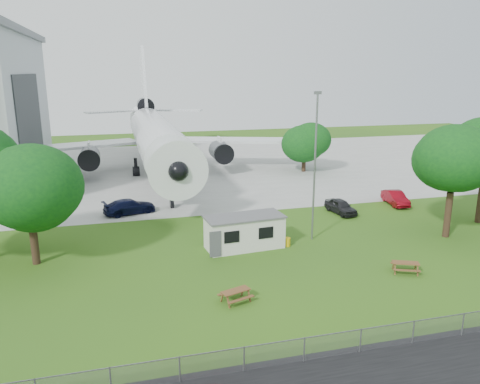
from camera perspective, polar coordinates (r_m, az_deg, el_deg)
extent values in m
plane|color=#407218|center=(31.82, -0.58, -10.82)|extent=(160.00, 160.00, 0.00)
cube|color=#B7B7B2|center=(67.64, -8.58, 2.77)|extent=(120.00, 46.00, 0.03)
cube|color=#2D3033|center=(62.04, -24.11, 6.92)|extent=(0.16, 16.00, 12.96)
cylinder|color=white|center=(62.66, -10.16, 6.49)|extent=(5.40, 34.00, 5.40)
cone|color=white|center=(44.01, -7.99, 3.23)|extent=(5.40, 5.50, 5.40)
cone|color=white|center=(83.39, -11.47, 8.94)|extent=(4.86, 9.00, 4.86)
cube|color=white|center=(66.21, -21.24, 5.11)|extent=(21.36, 10.77, 0.36)
cube|color=white|center=(68.10, 0.23, 6.33)|extent=(21.36, 10.77, 0.36)
cube|color=white|center=(83.05, -11.67, 12.85)|extent=(0.46, 9.96, 12.17)
cylinder|color=#515459|center=(62.38, -17.85, 4.03)|extent=(2.50, 4.20, 2.50)
cylinder|color=#515459|center=(63.75, -2.39, 4.93)|extent=(2.50, 4.20, 2.50)
cylinder|color=#515459|center=(82.23, -11.50, 10.26)|extent=(2.60, 4.50, 2.60)
cylinder|color=black|center=(48.28, -8.34, -0.53)|extent=(0.36, 0.36, 2.40)
cylinder|color=black|center=(64.13, -12.58, 3.02)|extent=(0.44, 0.44, 2.40)
cylinder|color=black|center=(64.57, -7.61, 3.32)|extent=(0.44, 0.44, 2.40)
cube|color=silver|center=(37.07, 0.54, -4.97)|extent=(6.20, 3.03, 2.50)
cube|color=#59595B|center=(36.65, 0.55, -3.04)|extent=(6.42, 3.24, 0.12)
cylinder|color=gold|center=(37.84, 5.78, -6.08)|extent=(0.50, 0.50, 0.70)
cube|color=gray|center=(23.95, 5.43, -20.22)|extent=(58.00, 0.04, 1.30)
cylinder|color=slate|center=(38.11, 9.09, 2.81)|extent=(0.16, 0.16, 12.00)
cylinder|color=#382619|center=(37.06, -23.77, -5.78)|extent=(0.56, 0.56, 3.09)
sphere|color=#175E16|center=(36.01, -24.38, -0.12)|extent=(7.07, 7.07, 7.07)
cylinder|color=#382619|center=(42.97, 24.01, -2.55)|extent=(0.56, 0.56, 3.86)
sphere|color=#175E16|center=(41.93, 24.67, 3.63)|extent=(7.26, 7.26, 7.26)
cylinder|color=#382619|center=(48.33, 27.25, -1.07)|extent=(0.56, 0.56, 3.93)
cylinder|color=#382619|center=(65.72, 7.78, 3.55)|extent=(0.56, 0.56, 2.50)
sphere|color=#175E16|center=(65.21, 7.87, 6.19)|extent=(6.61, 6.61, 6.61)
imported|color=black|center=(47.07, 12.17, -1.75)|extent=(2.12, 4.22, 1.38)
imported|color=maroon|center=(51.62, 18.41, -0.71)|extent=(2.16, 4.51, 1.43)
imported|color=black|center=(47.11, -13.32, -1.75)|extent=(5.41, 3.31, 1.46)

